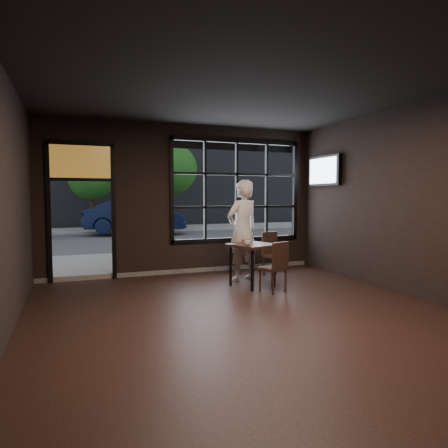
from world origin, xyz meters
name	(u,v)px	position (x,y,z in m)	size (l,w,h in m)	color
floor	(254,320)	(0.00, 0.00, -0.01)	(6.00, 7.00, 0.02)	black
ceiling	(255,78)	(0.00, 0.00, 3.21)	(6.00, 7.00, 0.02)	black
wall_right	(425,201)	(3.00, 0.00, 1.60)	(0.04, 7.00, 3.20)	black
window_frame	(237,191)	(1.20, 3.50, 1.80)	(3.06, 0.12, 2.28)	black
stained_transom	(81,162)	(-2.10, 3.50, 2.35)	(1.20, 0.06, 0.70)	orange
street_asphalt	(107,221)	(0.00, 24.00, -0.02)	(60.00, 41.00, 0.04)	#545456
building_across	(106,108)	(0.00, 23.00, 7.50)	(28.00, 12.00, 15.00)	#5B5956
cafe_table	(252,265)	(0.83, 1.85, 0.40)	(0.74, 0.74, 0.80)	black
chair_near	(273,267)	(0.98, 1.32, 0.45)	(0.39, 0.39, 0.89)	black
chair_window	(275,254)	(1.66, 2.52, 0.46)	(0.40, 0.40, 0.92)	black
man	(243,231)	(0.87, 2.40, 1.00)	(0.73, 0.48, 1.99)	silver
hotdog	(247,241)	(0.80, 2.06, 0.82)	(0.20, 0.08, 0.06)	tan
cup	(247,243)	(0.65, 1.69, 0.84)	(0.12, 0.12, 0.10)	silver
tv	(324,171)	(2.93, 2.64, 2.23)	(0.13, 1.12, 0.66)	black
navy_car	(136,216)	(0.29, 12.64, 0.81)	(1.50, 4.31, 1.42)	black
tree_left	(91,178)	(-1.41, 14.98, 2.53)	(2.10, 2.10, 3.59)	#332114
tree_right	(172,169)	(2.36, 14.60, 3.01)	(2.51, 2.51, 4.28)	#332114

